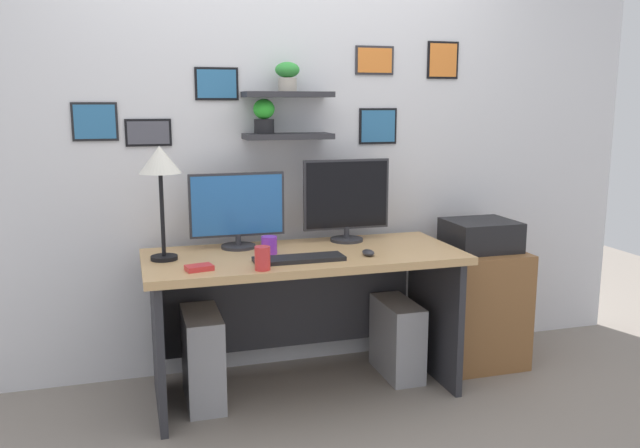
# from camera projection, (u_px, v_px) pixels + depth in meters

# --- Properties ---
(ground_plane) EXTENTS (8.00, 8.00, 0.00)m
(ground_plane) POSITION_uv_depth(u_px,v_px,m) (305.00, 390.00, 3.45)
(ground_plane) COLOR gray
(back_wall_assembly) EXTENTS (4.40, 0.24, 2.70)m
(back_wall_assembly) POSITION_uv_depth(u_px,v_px,m) (283.00, 130.00, 3.62)
(back_wall_assembly) COLOR silver
(back_wall_assembly) RESTS_ON ground
(desk) EXTENTS (1.61, 0.68, 0.75)m
(desk) POSITION_uv_depth(u_px,v_px,m) (301.00, 290.00, 3.41)
(desk) COLOR tan
(desk) RESTS_ON ground
(monitor_left) EXTENTS (0.50, 0.18, 0.40)m
(monitor_left) POSITION_uv_depth(u_px,v_px,m) (237.00, 209.00, 3.40)
(monitor_left) COLOR #2D2D33
(monitor_left) RESTS_ON desk
(monitor_right) EXTENTS (0.49, 0.18, 0.45)m
(monitor_right) POSITION_uv_depth(u_px,v_px,m) (346.00, 199.00, 3.56)
(monitor_right) COLOR #2D2D33
(monitor_right) RESTS_ON desk
(keyboard) EXTENTS (0.44, 0.14, 0.02)m
(keyboard) POSITION_uv_depth(u_px,v_px,m) (299.00, 259.00, 3.15)
(keyboard) COLOR black
(keyboard) RESTS_ON desk
(computer_mouse) EXTENTS (0.06, 0.09, 0.03)m
(computer_mouse) POSITION_uv_depth(u_px,v_px,m) (368.00, 253.00, 3.26)
(computer_mouse) COLOR #2D2D33
(computer_mouse) RESTS_ON desk
(desk_lamp) EXTENTS (0.20, 0.20, 0.55)m
(desk_lamp) POSITION_uv_depth(u_px,v_px,m) (160.00, 167.00, 3.09)
(desk_lamp) COLOR black
(desk_lamp) RESTS_ON desk
(coffee_mug) EXTENTS (0.08, 0.08, 0.09)m
(coffee_mug) POSITION_uv_depth(u_px,v_px,m) (269.00, 245.00, 3.29)
(coffee_mug) COLOR purple
(coffee_mug) RESTS_ON desk
(scissors_tray) EXTENTS (0.13, 0.10, 0.02)m
(scissors_tray) POSITION_uv_depth(u_px,v_px,m) (199.00, 268.00, 2.97)
(scissors_tray) COLOR red
(scissors_tray) RESTS_ON desk
(water_cup) EXTENTS (0.07, 0.07, 0.11)m
(water_cup) POSITION_uv_depth(u_px,v_px,m) (262.00, 258.00, 2.97)
(water_cup) COLOR red
(water_cup) RESTS_ON desk
(drawer_cabinet) EXTENTS (0.44, 0.50, 0.67)m
(drawer_cabinet) POSITION_uv_depth(u_px,v_px,m) (477.00, 305.00, 3.82)
(drawer_cabinet) COLOR brown
(drawer_cabinet) RESTS_ON ground
(printer) EXTENTS (0.38, 0.34, 0.17)m
(printer) POSITION_uv_depth(u_px,v_px,m) (480.00, 235.00, 3.74)
(printer) COLOR black
(printer) RESTS_ON drawer_cabinet
(computer_tower_left) EXTENTS (0.18, 0.40, 0.47)m
(computer_tower_left) POSITION_uv_depth(u_px,v_px,m) (203.00, 358.00, 3.28)
(computer_tower_left) COLOR #99999E
(computer_tower_left) RESTS_ON ground
(computer_tower_right) EXTENTS (0.18, 0.40, 0.42)m
(computer_tower_right) POSITION_uv_depth(u_px,v_px,m) (397.00, 338.00, 3.63)
(computer_tower_right) COLOR #99999E
(computer_tower_right) RESTS_ON ground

